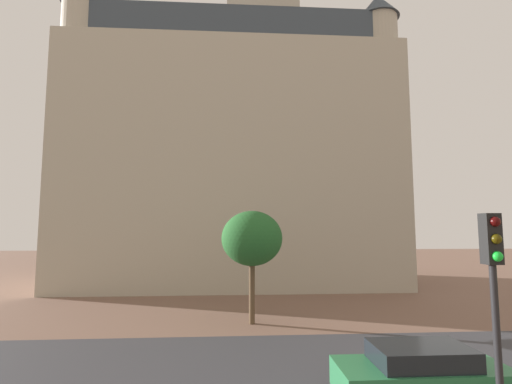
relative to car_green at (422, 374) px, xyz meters
name	(u,v)px	position (x,y,z in m)	size (l,w,h in m)	color
ground_plane	(257,371)	(-4.23, 2.26, -0.69)	(120.00, 120.00, 0.00)	brown
street_asphalt_strip	(258,377)	(-4.23, 1.83, -0.69)	(120.00, 8.30, 0.00)	#38383D
landmark_building	(238,145)	(-4.65, 20.16, 10.79)	(25.89, 10.75, 34.94)	#B2A893
car_green	(422,374)	(0.00, 0.00, 0.00)	(4.49, 1.97, 1.44)	#287042
traffic_light_pole	(495,297)	(-0.44, -3.48, 2.66)	(0.28, 0.34, 4.82)	black
tree_curb_far	(252,239)	(-4.09, 7.85, 3.30)	(2.95, 2.95, 5.35)	brown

